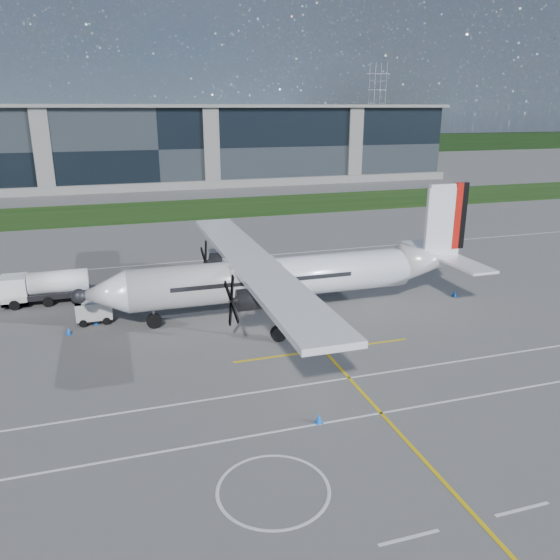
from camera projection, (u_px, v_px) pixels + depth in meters
ground at (182, 220)px, 76.37m from camera, size 400.00×400.00×0.00m
grass_strip at (175, 210)px, 83.65m from camera, size 400.00×18.00×0.04m
terminal_building at (154, 146)px, 110.51m from camera, size 120.00×20.00×15.00m
tree_line at (138, 149)px, 166.48m from camera, size 400.00×6.00×6.00m
pylon_east at (376, 107)px, 196.04m from camera, size 9.00×4.60×30.00m
yellow_taxiway_centerline at (259, 279)px, 49.92m from camera, size 0.20×70.00×0.01m
white_lane_line at (327, 423)px, 27.23m from camera, size 90.00×0.15×0.01m
turboprop_aircraft at (288, 254)px, 40.38m from camera, size 30.13×31.25×9.37m
fuel_tanker_truck at (40, 288)px, 43.44m from camera, size 6.93×2.25×2.60m
baggage_tug at (94, 312)px, 39.74m from camera, size 2.68×1.61×1.61m
ground_crew_person at (127, 298)px, 42.10m from camera, size 0.77×0.93×1.97m
safety_cone_tail at (454, 293)px, 45.37m from camera, size 0.36×0.36×0.50m
safety_cone_stbdwing at (213, 262)px, 54.59m from camera, size 0.36×0.36×0.50m
safety_cone_fwd at (68, 331)px, 37.76m from camera, size 0.36×0.36×0.50m
safety_cone_portwing at (319, 418)px, 27.15m from camera, size 0.36×0.36×0.50m
safety_cone_nose_stbd at (96, 321)px, 39.56m from camera, size 0.36×0.36×0.50m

